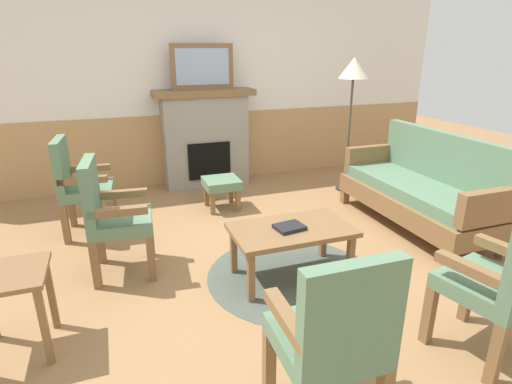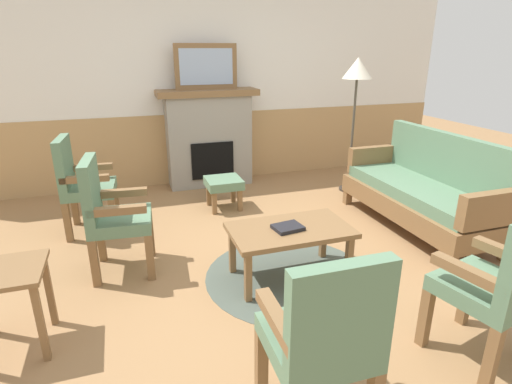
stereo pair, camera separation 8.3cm
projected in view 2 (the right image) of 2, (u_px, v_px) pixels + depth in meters
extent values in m
plane|color=#997047|center=(269.00, 264.00, 3.56)|extent=(14.00, 14.00, 0.00)
cube|color=white|center=(203.00, 82.00, 5.43)|extent=(7.20, 0.12, 2.70)
cube|color=tan|center=(207.00, 147.00, 5.66)|extent=(7.20, 0.02, 0.95)
cube|color=gray|center=(209.00, 141.00, 5.46)|extent=(1.10, 0.36, 1.20)
cube|color=black|center=(213.00, 161.00, 5.36)|extent=(0.56, 0.02, 0.48)
cube|color=brown|center=(207.00, 92.00, 5.25)|extent=(1.30, 0.44, 0.08)
cube|color=brown|center=(206.00, 67.00, 5.14)|extent=(0.80, 0.03, 0.56)
cube|color=#9EB2D1|center=(206.00, 67.00, 5.12)|extent=(0.68, 0.01, 0.44)
cube|color=brown|center=(347.00, 197.00, 4.92)|extent=(0.08, 0.08, 0.16)
cube|color=brown|center=(451.00, 263.00, 3.41)|extent=(0.08, 0.08, 0.16)
cube|color=brown|center=(390.00, 192.00, 5.09)|extent=(0.08, 0.08, 0.16)
cube|color=brown|center=(505.00, 252.00, 3.59)|extent=(0.08, 0.08, 0.16)
cube|color=brown|center=(416.00, 204.00, 4.19)|extent=(0.70, 1.80, 0.20)
cube|color=#5B7F60|center=(419.00, 190.00, 4.14)|extent=(0.60, 1.70, 0.12)
cube|color=#5B7F60|center=(447.00, 158.00, 4.12)|extent=(0.10, 1.70, 0.50)
cube|color=brown|center=(372.00, 159.00, 4.86)|extent=(0.60, 0.10, 0.30)
cube|color=brown|center=(490.00, 210.00, 3.34)|extent=(0.60, 0.10, 0.30)
cube|color=brown|center=(248.00, 277.00, 2.98)|extent=(0.05, 0.05, 0.40)
cube|color=brown|center=(349.00, 259.00, 3.23)|extent=(0.05, 0.05, 0.40)
cube|color=brown|center=(232.00, 250.00, 3.37)|extent=(0.05, 0.05, 0.40)
cube|color=brown|center=(323.00, 236.00, 3.62)|extent=(0.05, 0.05, 0.40)
cube|color=brown|center=(290.00, 230.00, 3.23)|extent=(0.96, 0.56, 0.04)
cylinder|color=#4C564C|center=(289.00, 276.00, 3.37)|extent=(1.38, 1.38, 0.01)
cube|color=black|center=(288.00, 227.00, 3.19)|extent=(0.24, 0.21, 0.03)
cube|color=brown|center=(214.00, 203.00, 4.59)|extent=(0.05, 0.05, 0.26)
cube|color=brown|center=(240.00, 200.00, 4.68)|extent=(0.05, 0.05, 0.26)
cube|color=brown|center=(209.00, 195.00, 4.86)|extent=(0.05, 0.05, 0.26)
cube|color=brown|center=(233.00, 192.00, 4.94)|extent=(0.05, 0.05, 0.26)
cube|color=#5B7F60|center=(224.00, 183.00, 4.71)|extent=(0.40, 0.40, 0.10)
cube|color=brown|center=(150.00, 235.00, 3.65)|extent=(0.06, 0.06, 0.40)
cube|color=brown|center=(150.00, 257.00, 3.27)|extent=(0.06, 0.06, 0.40)
cube|color=brown|center=(101.00, 240.00, 3.56)|extent=(0.06, 0.06, 0.40)
cube|color=brown|center=(95.00, 263.00, 3.17)|extent=(0.06, 0.06, 0.40)
cube|color=#5B7F60|center=(121.00, 221.00, 3.33)|extent=(0.52, 0.52, 0.10)
cube|color=#5B7F60|center=(90.00, 189.00, 3.19)|extent=(0.12, 0.49, 0.48)
cube|color=brown|center=(121.00, 193.00, 3.46)|extent=(0.44, 0.11, 0.06)
cube|color=brown|center=(117.00, 211.00, 3.08)|extent=(0.44, 0.11, 0.06)
cube|color=brown|center=(116.00, 203.00, 4.39)|extent=(0.06, 0.06, 0.40)
cube|color=brown|center=(113.00, 218.00, 4.01)|extent=(0.06, 0.06, 0.40)
cube|color=brown|center=(75.00, 207.00, 4.30)|extent=(0.06, 0.06, 0.40)
cube|color=brown|center=(68.00, 222.00, 3.91)|extent=(0.06, 0.06, 0.40)
cube|color=#5B7F60|center=(90.00, 189.00, 4.07)|extent=(0.52, 0.52, 0.10)
cube|color=#5B7F60|center=(64.00, 162.00, 3.93)|extent=(0.12, 0.48, 0.48)
cube|color=brown|center=(90.00, 167.00, 4.20)|extent=(0.44, 0.10, 0.06)
cube|color=brown|center=(85.00, 179.00, 3.83)|extent=(0.44, 0.10, 0.06)
cube|color=brown|center=(261.00, 362.00, 2.18)|extent=(0.06, 0.06, 0.40)
cube|color=brown|center=(332.00, 345.00, 2.30)|extent=(0.06, 0.06, 0.40)
cube|color=#5B7F60|center=(316.00, 341.00, 1.96)|extent=(0.49, 0.49, 0.10)
cube|color=#5B7F60|center=(341.00, 315.00, 1.69)|extent=(0.48, 0.09, 0.48)
cube|color=brown|center=(277.00, 320.00, 1.85)|extent=(0.08, 0.44, 0.06)
cube|color=brown|center=(357.00, 304.00, 1.96)|extent=(0.08, 0.44, 0.06)
cube|color=brown|center=(425.00, 317.00, 2.54)|extent=(0.07, 0.07, 0.40)
cube|color=brown|center=(466.00, 297.00, 2.74)|extent=(0.07, 0.07, 0.40)
cube|color=brown|center=(491.00, 359.00, 2.20)|extent=(0.07, 0.07, 0.40)
cube|color=#5B7F60|center=(485.00, 289.00, 2.39)|extent=(0.57, 0.57, 0.10)
cube|color=brown|center=(469.00, 273.00, 2.23)|extent=(0.17, 0.44, 0.06)
cube|color=brown|center=(510.00, 255.00, 2.43)|extent=(0.17, 0.44, 0.06)
cube|color=brown|center=(49.00, 291.00, 2.71)|extent=(0.04, 0.04, 0.52)
cube|color=brown|center=(41.00, 323.00, 2.39)|extent=(0.04, 0.04, 0.52)
cube|color=brown|center=(4.00, 272.00, 2.40)|extent=(0.44, 0.44, 0.03)
cylinder|color=#332D28|center=(348.00, 189.00, 5.41)|extent=(0.24, 0.24, 0.03)
cylinder|color=#4C473D|center=(352.00, 136.00, 5.17)|extent=(0.03, 0.03, 1.40)
cone|color=silver|center=(358.00, 68.00, 4.89)|extent=(0.36, 0.36, 0.25)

